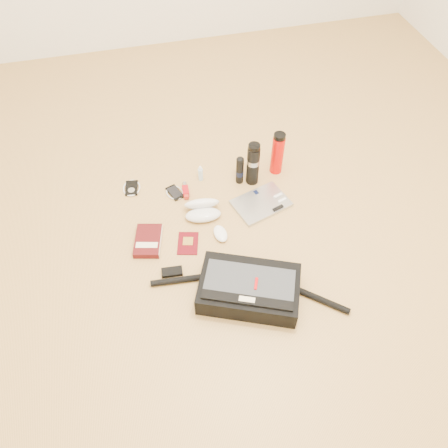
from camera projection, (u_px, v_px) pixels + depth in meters
The scene contains 14 objects.
ground at pixel (232, 242), 2.19m from camera, with size 4.00×4.00×0.00m, color tan.
messenger_bag at pixel (248, 289), 1.95m from camera, with size 0.84×0.44×0.13m.
laptop at pixel (261, 203), 2.34m from camera, with size 0.33×0.27×0.03m.
book at pixel (148, 241), 2.17m from camera, with size 0.17×0.22×0.04m.
passport at pixel (188, 243), 2.18m from camera, with size 0.13×0.16×0.01m.
mouse at pixel (220, 234), 2.20m from camera, with size 0.07×0.12×0.04m.
sunglasses_case at pixel (203, 209), 2.27m from camera, with size 0.20×0.17×0.11m.
ipod at pixel (132, 188), 2.41m from camera, with size 0.11×0.12×0.01m.
phone at pixel (175, 193), 2.39m from camera, with size 0.11×0.12×0.01m.
inhaler at pixel (186, 190), 2.39m from camera, with size 0.04×0.12×0.03m.
spray_bottle at pixel (201, 174), 2.43m from camera, with size 0.03×0.03×0.10m.
aerosol_can at pixel (240, 170), 2.39m from camera, with size 0.05×0.05×0.18m.
thermos_black at pixel (253, 164), 2.35m from camera, with size 0.09×0.09×0.26m.
thermos_red at pixel (278, 153), 2.41m from camera, with size 0.07×0.07×0.26m.
Camera 1 is at (-0.36, -1.25, 1.76)m, focal length 35.00 mm.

